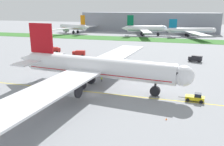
% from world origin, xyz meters
% --- Properties ---
extents(ground_plane, '(600.00, 600.00, 0.00)m').
position_xyz_m(ground_plane, '(0.00, 0.00, 0.00)').
color(ground_plane, gray).
rests_on(ground_plane, ground).
extents(apron_taxi_line, '(280.00, 0.36, 0.01)m').
position_xyz_m(apron_taxi_line, '(0.00, 1.50, 0.00)').
color(apron_taxi_line, yellow).
rests_on(apron_taxi_line, ground).
extents(grass_median_strip, '(320.00, 24.00, 0.10)m').
position_xyz_m(grass_median_strip, '(0.00, 117.33, 0.05)').
color(grass_median_strip, '#38722D').
rests_on(grass_median_strip, ground).
extents(airliner_foreground, '(55.27, 87.80, 18.43)m').
position_xyz_m(airliner_foreground, '(-1.28, 5.35, 6.26)').
color(airliner_foreground, white).
rests_on(airliner_foreground, ground).
extents(pushback_tug, '(6.46, 2.81, 2.21)m').
position_xyz_m(pushback_tug, '(26.92, 2.53, 1.01)').
color(pushback_tug, yellow).
rests_on(pushback_tug, ground).
extents(ground_crew_wingwalker_port, '(0.47, 0.46, 1.60)m').
position_xyz_m(ground_crew_wingwalker_port, '(-1.20, 11.47, 0.97)').
color(ground_crew_wingwalker_port, black).
rests_on(ground_crew_wingwalker_port, ground).
extents(ground_crew_marshaller_front, '(0.53, 0.46, 1.74)m').
position_xyz_m(ground_crew_marshaller_front, '(-17.26, -14.34, 1.06)').
color(ground_crew_marshaller_front, black).
rests_on(ground_crew_marshaller_front, ground).
extents(ground_crew_wingwalker_starboard, '(0.56, 0.42, 1.73)m').
position_xyz_m(ground_crew_wingwalker_starboard, '(-14.13, -17.10, 1.05)').
color(ground_crew_wingwalker_starboard, black).
rests_on(ground_crew_wingwalker_starboard, ground).
extents(traffic_cone_near_nose, '(0.36, 0.36, 0.58)m').
position_xyz_m(traffic_cone_near_nose, '(-19.80, -12.34, 0.28)').
color(traffic_cone_near_nose, '#F2590C').
rests_on(traffic_cone_near_nose, ground).
extents(traffic_cone_port_wing, '(0.36, 0.36, 0.58)m').
position_xyz_m(traffic_cone_port_wing, '(20.52, -9.95, 0.28)').
color(traffic_cone_port_wing, '#F2590C').
rests_on(traffic_cone_port_wing, ground).
extents(service_truck_baggage_loader, '(5.98, 3.70, 2.77)m').
position_xyz_m(service_truck_baggage_loader, '(29.20, 50.11, 1.51)').
color(service_truck_baggage_loader, black).
rests_on(service_truck_baggage_loader, ground).
extents(service_truck_fuel_bowser, '(6.01, 3.05, 2.54)m').
position_xyz_m(service_truck_fuel_bowser, '(-41.61, 53.58, 1.43)').
color(service_truck_fuel_bowser, '#B21E19').
rests_on(service_truck_fuel_bowser, ground).
extents(service_truck_catering_van, '(6.46, 3.48, 2.57)m').
position_xyz_m(service_truck_catering_van, '(-25.24, 47.90, 1.43)').
color(service_truck_catering_van, '#B21E19').
rests_on(service_truck_catering_van, ground).
extents(parked_airliner_far_left, '(35.45, 54.27, 16.34)m').
position_xyz_m(parked_airliner_far_left, '(-71.42, 141.76, 5.52)').
color(parked_airliner_far_left, white).
rests_on(parked_airliner_far_left, ground).
extents(parked_airliner_far_centre, '(37.52, 57.29, 16.76)m').
position_xyz_m(parked_airliner_far_centre, '(-7.02, 140.36, 5.67)').
color(parked_airliner_far_centre, white).
rests_on(parked_airliner_far_centre, ground).
extents(parked_airliner_far_right, '(41.51, 67.21, 13.98)m').
position_xyz_m(parked_airliner_far_right, '(29.23, 145.39, 4.74)').
color(parked_airliner_far_right, white).
rests_on(parked_airliner_far_right, ground).
extents(terminal_building, '(129.79, 20.00, 18.00)m').
position_xyz_m(terminal_building, '(-9.19, 177.64, 9.00)').
color(terminal_building, gray).
rests_on(terminal_building, ground).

